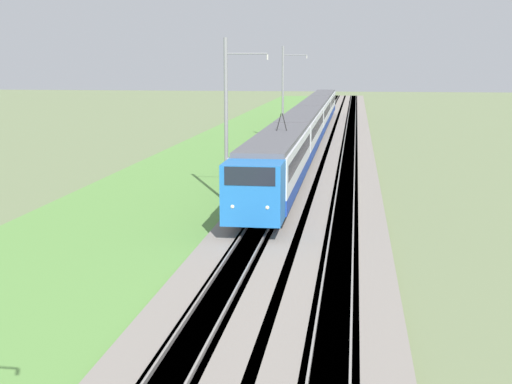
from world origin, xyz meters
name	(u,v)px	position (x,y,z in m)	size (l,w,h in m)	color
ballast_main	(292,173)	(50.00, 0.00, 0.15)	(240.00, 4.40, 0.30)	gray
ballast_adjacent	(347,174)	(50.00, -4.04, 0.15)	(240.00, 4.40, 0.30)	gray
track_main	(292,173)	(50.00, 0.00, 0.16)	(240.00, 1.57, 0.45)	#4C4238
track_adjacent	(347,174)	(50.00, -4.04, 0.16)	(240.00, 1.57, 0.45)	#4C4238
grass_verge	(199,172)	(50.00, 7.06, 0.06)	(240.00, 12.07, 0.12)	#5B8E42
passenger_train	(309,121)	(69.10, 0.00, 2.40)	(80.45, 2.86, 5.11)	blue
catenary_mast_mid	(227,120)	(38.65, 2.82, 4.96)	(0.22, 2.56, 9.62)	slate
catenary_mast_far	(283,93)	(71.09, 2.82, 5.06)	(0.22, 2.56, 9.82)	slate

